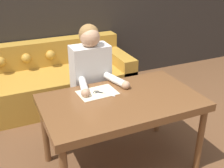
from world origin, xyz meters
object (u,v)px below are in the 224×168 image
at_px(dining_table, 122,106).
at_px(couch, 56,81).
at_px(person, 91,85).
at_px(scissors, 101,93).

relative_size(dining_table, couch, 0.69).
height_order(dining_table, person, person).
bearing_deg(dining_table, couch, 98.56).
relative_size(dining_table, scissors, 7.37).
height_order(couch, person, person).
xyz_separation_m(person, scissors, (-0.05, -0.38, 0.09)).
bearing_deg(couch, dining_table, -81.44).
distance_m(dining_table, couch, 1.63).
bearing_deg(dining_table, person, 97.59).
xyz_separation_m(couch, scissors, (0.11, -1.38, 0.44)).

